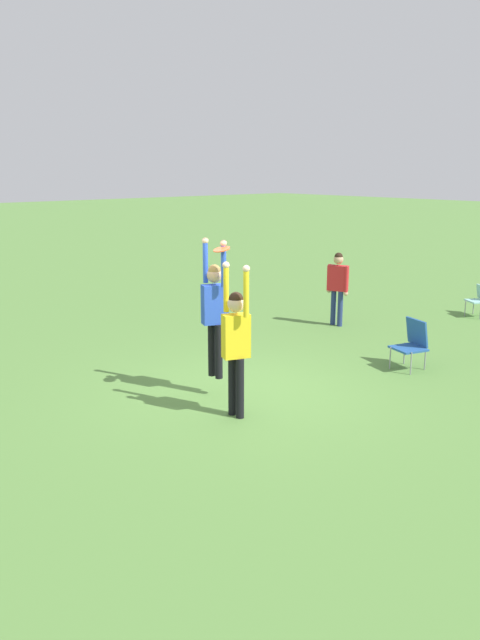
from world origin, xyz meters
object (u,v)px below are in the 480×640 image
(frisbee, at_px, (222,249))
(camping_chair_2, at_px, (480,298))
(person_defending, at_px, (236,336))
(camping_chair_3, at_px, (412,341))
(person_spectator_far, at_px, (338,282))
(person_jumping, at_px, (215,305))

(frisbee, xyz_separation_m, camping_chair_2, (-0.31, 8.46, -1.94))
(person_defending, height_order, camping_chair_3, person_defending)
(person_spectator_far, bearing_deg, camping_chair_3, -48.30)
(camping_chair_3, bearing_deg, camping_chair_2, -58.42)
(person_defending, distance_m, camping_chair_3, 3.98)
(frisbee, relative_size, camping_chair_2, 0.33)
(camping_chair_3, bearing_deg, person_jumping, 86.58)
(frisbee, bearing_deg, camping_chair_3, 75.00)
(frisbee, bearing_deg, person_jumping, 160.90)
(person_jumping, bearing_deg, person_spectator_far, 39.74)
(frisbee, height_order, camping_chair_2, frisbee)
(frisbee, bearing_deg, person_spectator_far, 111.58)
(camping_chair_2, bearing_deg, frisbee, 122.12)
(camping_chair_2, height_order, person_spectator_far, person_spectator_far)
(person_defending, relative_size, frisbee, 9.02)
(person_jumping, distance_m, person_defending, 1.01)
(frisbee, relative_size, person_spectator_far, 0.15)
(person_spectator_far, bearing_deg, person_defending, -86.58)
(frisbee, distance_m, camping_chair_3, 4.23)
(camping_chair_2, bearing_deg, camping_chair_3, 135.07)
(camping_chair_2, relative_size, camping_chair_3, 0.84)
(person_spectator_far, bearing_deg, camping_chair_2, 40.43)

